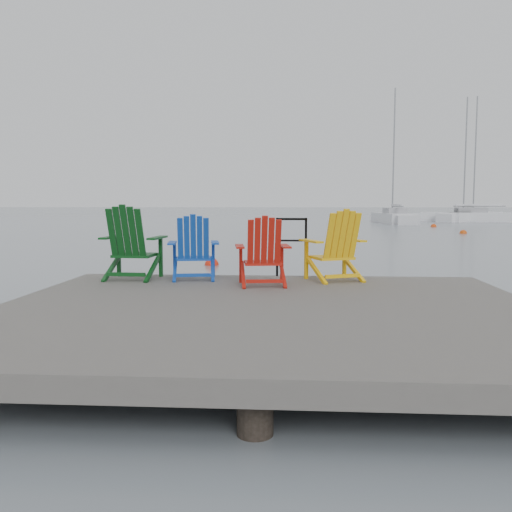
# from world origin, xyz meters

# --- Properties ---
(ground) EXTENTS (400.00, 400.00, 0.00)m
(ground) POSITION_xyz_m (0.00, 0.00, 0.00)
(ground) COLOR slate
(ground) RESTS_ON ground
(dock) EXTENTS (6.00, 5.00, 1.40)m
(dock) POSITION_xyz_m (0.00, 0.00, 0.35)
(dock) COLOR #302D2A
(dock) RESTS_ON ground
(handrail) EXTENTS (0.48, 0.04, 0.90)m
(handrail) POSITION_xyz_m (0.25, 2.45, 1.04)
(handrail) COLOR black
(handrail) RESTS_ON dock
(chair_green) EXTENTS (0.89, 0.83, 1.07)m
(chair_green) POSITION_xyz_m (-2.10, 1.93, 1.04)
(chair_green) COLOR #0B3F14
(chair_green) RESTS_ON dock
(chair_blue) EXTENTS (0.83, 0.78, 0.93)m
(chair_blue) POSITION_xyz_m (-1.19, 1.98, 0.97)
(chair_blue) COLOR #1040AA
(chair_blue) RESTS_ON dock
(chair_red) EXTENTS (0.81, 0.76, 0.93)m
(chair_red) POSITION_xyz_m (-0.13, 1.45, 0.97)
(chair_red) COLOR #B2170D
(chair_red) RESTS_ON dock
(chair_yellow) EXTENTS (0.97, 0.93, 1.01)m
(chair_yellow) POSITION_xyz_m (0.89, 1.98, 1.01)
(chair_yellow) COLOR yellow
(chair_yellow) RESTS_ON dock
(sailboat_near) EXTENTS (2.50, 8.19, 11.22)m
(sailboat_near) POSITION_xyz_m (8.60, 39.25, 0.36)
(sailboat_near) COLOR silver
(sailboat_near) RESTS_ON ground
(sailboat_mid) EXTENTS (7.31, 7.34, 11.38)m
(sailboat_mid) POSITION_xyz_m (16.37, 44.20, 0.36)
(sailboat_mid) COLOR white
(sailboat_mid) RESTS_ON ground
(sailboat_far) EXTENTS (8.22, 4.36, 11.06)m
(sailboat_far) POSITION_xyz_m (15.79, 42.95, 0.36)
(sailboat_far) COLOR white
(sailboat_far) RESTS_ON ground
(buoy_a) EXTENTS (0.38, 0.38, 0.38)m
(buoy_a) POSITION_xyz_m (-1.84, 8.16, 0.00)
(buoy_a) COLOR red
(buoy_a) RESTS_ON ground
(buoy_b) EXTENTS (0.32, 0.32, 0.32)m
(buoy_b) POSITION_xyz_m (-7.39, 17.64, 0.00)
(buoy_b) COLOR #BD340B
(buoy_b) RESTS_ON ground
(buoy_c) EXTENTS (0.39, 0.39, 0.39)m
(buoy_c) POSITION_xyz_m (9.43, 23.71, 0.00)
(buoy_c) COLOR #D0480C
(buoy_c) RESTS_ON ground
(buoy_d) EXTENTS (0.40, 0.40, 0.40)m
(buoy_d) POSITION_xyz_m (9.96, 31.87, 0.00)
(buoy_d) COLOR #D73F0C
(buoy_d) RESTS_ON ground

